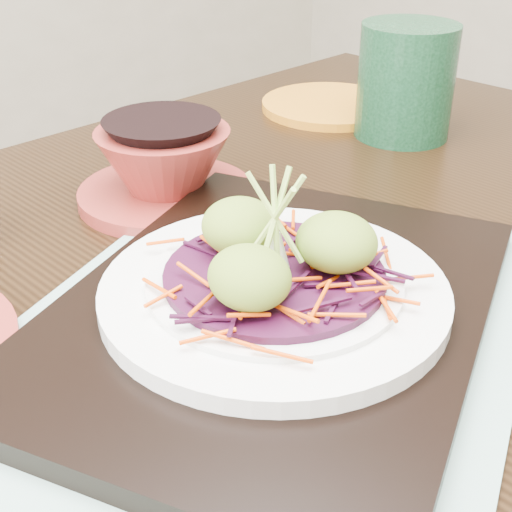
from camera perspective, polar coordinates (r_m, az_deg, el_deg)
dining_table at (r=0.57m, az=-0.46°, el=-13.79°), size 1.38×1.01×0.81m
placemat at (r=0.50m, az=1.42°, el=-5.27°), size 0.53×0.49×0.00m
serving_tray at (r=0.49m, az=1.43°, el=-4.31°), size 0.45×0.41×0.02m
white_plate at (r=0.49m, az=1.46°, el=-2.74°), size 0.24×0.24×0.02m
cabbage_bed at (r=0.48m, az=1.47°, el=-1.52°), size 0.15×0.15×0.01m
carrot_julienne at (r=0.48m, az=1.49°, el=-0.77°), size 0.18×0.18×0.01m
guacamole_scoops at (r=0.47m, az=1.56°, el=0.66°), size 0.13×0.12×0.04m
scallion_garnish at (r=0.46m, az=1.54°, el=2.67°), size 0.05×0.05×0.08m
terracotta_bowl_set at (r=0.67m, az=-7.32°, el=6.86°), size 0.19×0.19×0.07m
yellow_plate at (r=0.93m, az=5.97°, el=11.89°), size 0.20×0.20×0.01m
green_jar at (r=0.84m, az=11.89°, el=13.51°), size 0.13×0.13×0.13m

